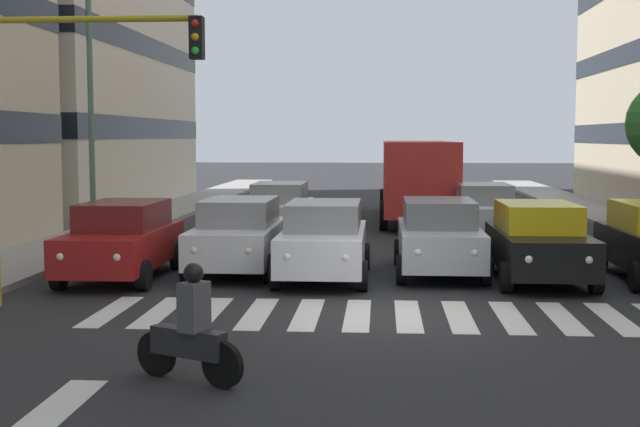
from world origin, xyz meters
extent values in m
plane|color=#262628|center=(0.00, 0.00, 0.00)|extent=(180.00, 180.00, 0.00)
cube|color=black|center=(14.52, -22.29, 3.54)|extent=(8.63, 18.46, 0.90)
cube|color=black|center=(14.52, -22.29, 7.08)|extent=(8.63, 18.46, 0.90)
cube|color=silver|center=(-4.05, 0.00, 0.00)|extent=(0.45, 2.80, 0.01)
cube|color=silver|center=(-3.15, 0.00, 0.00)|extent=(0.45, 2.80, 0.01)
cube|color=silver|center=(-2.25, 0.00, 0.00)|extent=(0.45, 2.80, 0.01)
cube|color=silver|center=(-1.35, 0.00, 0.00)|extent=(0.45, 2.80, 0.01)
cube|color=silver|center=(-0.45, 0.00, 0.00)|extent=(0.45, 2.80, 0.01)
cube|color=silver|center=(0.45, 0.00, 0.00)|extent=(0.45, 2.80, 0.01)
cube|color=silver|center=(1.35, 0.00, 0.00)|extent=(0.45, 2.80, 0.01)
cube|color=silver|center=(2.25, 0.00, 0.00)|extent=(0.45, 2.80, 0.01)
cube|color=silver|center=(3.15, 0.00, 0.00)|extent=(0.45, 2.80, 0.01)
cube|color=silver|center=(4.05, 0.00, 0.00)|extent=(0.45, 2.80, 0.01)
cube|color=silver|center=(4.95, 0.00, 0.00)|extent=(0.45, 2.80, 0.01)
cube|color=silver|center=(3.83, 5.50, 0.00)|extent=(0.50, 2.20, 0.01)
cylinder|color=black|center=(-5.18, -2.64, 0.32)|extent=(0.22, 0.64, 0.64)
cylinder|color=black|center=(-5.18, -5.55, 0.32)|extent=(0.22, 0.64, 0.64)
cube|color=black|center=(-3.41, -3.84, 0.72)|extent=(1.80, 4.40, 0.80)
cube|color=yellow|center=(-3.41, -4.04, 1.42)|extent=(1.58, 2.46, 0.60)
cylinder|color=black|center=(-4.31, -2.39, 0.32)|extent=(0.22, 0.64, 0.64)
cylinder|color=black|center=(-2.51, -2.39, 0.32)|extent=(0.22, 0.64, 0.64)
cylinder|color=black|center=(-4.31, -5.29, 0.32)|extent=(0.22, 0.64, 0.64)
cylinder|color=black|center=(-2.51, -5.29, 0.32)|extent=(0.22, 0.64, 0.64)
sphere|color=white|center=(-3.98, -1.69, 0.80)|extent=(0.18, 0.18, 0.18)
sphere|color=white|center=(-2.83, -1.69, 0.80)|extent=(0.18, 0.18, 0.18)
cube|color=#B2B7BC|center=(-1.30, -4.67, 0.72)|extent=(1.80, 4.40, 0.80)
cube|color=slate|center=(-1.30, -4.87, 1.42)|extent=(1.58, 2.46, 0.60)
cylinder|color=black|center=(-2.20, -3.22, 0.32)|extent=(0.22, 0.64, 0.64)
cylinder|color=black|center=(-0.40, -3.22, 0.32)|extent=(0.22, 0.64, 0.64)
cylinder|color=black|center=(-2.20, -6.13, 0.32)|extent=(0.22, 0.64, 0.64)
cylinder|color=black|center=(-0.40, -6.13, 0.32)|extent=(0.22, 0.64, 0.64)
sphere|color=white|center=(-1.87, -2.52, 0.80)|extent=(0.18, 0.18, 0.18)
sphere|color=white|center=(-0.72, -2.52, 0.80)|extent=(0.18, 0.18, 0.18)
cube|color=silver|center=(1.32, -3.81, 0.72)|extent=(1.80, 4.40, 0.80)
cube|color=gray|center=(1.32, -4.01, 1.42)|extent=(1.58, 2.46, 0.60)
cylinder|color=black|center=(0.42, -2.36, 0.32)|extent=(0.22, 0.64, 0.64)
cylinder|color=black|center=(2.22, -2.36, 0.32)|extent=(0.22, 0.64, 0.64)
cylinder|color=black|center=(0.42, -5.26, 0.32)|extent=(0.22, 0.64, 0.64)
cylinder|color=black|center=(2.22, -5.26, 0.32)|extent=(0.22, 0.64, 0.64)
sphere|color=white|center=(0.74, -1.66, 0.80)|extent=(0.18, 0.18, 0.18)
sphere|color=white|center=(1.89, -1.66, 0.80)|extent=(0.18, 0.18, 0.18)
cube|color=silver|center=(3.37, -4.64, 0.72)|extent=(1.80, 4.40, 0.80)
cube|color=gray|center=(3.37, -4.84, 1.42)|extent=(1.58, 2.46, 0.60)
cylinder|color=black|center=(2.47, -3.18, 0.32)|extent=(0.22, 0.64, 0.64)
cylinder|color=black|center=(4.27, -3.18, 0.32)|extent=(0.22, 0.64, 0.64)
cylinder|color=black|center=(2.47, -6.09, 0.32)|extent=(0.22, 0.64, 0.64)
cylinder|color=black|center=(4.27, -6.09, 0.32)|extent=(0.22, 0.64, 0.64)
sphere|color=white|center=(2.80, -2.49, 0.80)|extent=(0.18, 0.18, 0.18)
sphere|color=white|center=(3.95, -2.49, 0.80)|extent=(0.18, 0.18, 0.18)
cube|color=maroon|center=(5.82, -3.54, 0.72)|extent=(1.80, 4.40, 0.80)
cube|color=maroon|center=(5.82, -3.74, 1.42)|extent=(1.58, 2.46, 0.60)
cylinder|color=black|center=(4.92, -2.09, 0.32)|extent=(0.22, 0.64, 0.64)
cylinder|color=black|center=(6.72, -2.09, 0.32)|extent=(0.22, 0.64, 0.64)
cylinder|color=black|center=(4.92, -4.99, 0.32)|extent=(0.22, 0.64, 0.64)
cylinder|color=black|center=(6.72, -4.99, 0.32)|extent=(0.22, 0.64, 0.64)
sphere|color=white|center=(5.25, -1.39, 0.80)|extent=(0.18, 0.18, 0.18)
sphere|color=white|center=(6.40, -1.39, 0.80)|extent=(0.18, 0.18, 0.18)
cube|color=silver|center=(-3.13, -11.58, 0.72)|extent=(1.80, 4.40, 0.80)
cube|color=gray|center=(-3.13, -11.78, 1.42)|extent=(1.58, 2.46, 0.60)
cylinder|color=black|center=(-4.03, -10.13, 0.32)|extent=(0.22, 0.64, 0.64)
cylinder|color=black|center=(-2.23, -10.13, 0.32)|extent=(0.22, 0.64, 0.64)
cylinder|color=black|center=(-4.03, -13.03, 0.32)|extent=(0.22, 0.64, 0.64)
cylinder|color=black|center=(-2.23, -13.03, 0.32)|extent=(0.22, 0.64, 0.64)
sphere|color=white|center=(-3.70, -9.43, 0.80)|extent=(0.18, 0.18, 0.18)
sphere|color=white|center=(-2.55, -9.43, 0.80)|extent=(0.18, 0.18, 0.18)
cube|color=silver|center=(3.26, -11.73, 0.72)|extent=(1.80, 4.40, 0.80)
cube|color=gray|center=(3.26, -11.93, 1.42)|extent=(1.58, 2.46, 0.60)
cylinder|color=black|center=(2.36, -10.28, 0.32)|extent=(0.22, 0.64, 0.64)
cylinder|color=black|center=(4.16, -10.28, 0.32)|extent=(0.22, 0.64, 0.64)
cylinder|color=black|center=(2.36, -13.19, 0.32)|extent=(0.22, 0.64, 0.64)
cylinder|color=black|center=(4.16, -13.19, 0.32)|extent=(0.22, 0.64, 0.64)
sphere|color=white|center=(2.68, -9.58, 0.80)|extent=(0.18, 0.18, 0.18)
sphere|color=white|center=(3.83, -9.58, 0.80)|extent=(0.18, 0.18, 0.18)
cube|color=red|center=(-1.30, -17.65, 1.75)|extent=(2.50, 10.50, 2.50)
cube|color=black|center=(-1.30, -17.65, 2.30)|extent=(2.52, 9.87, 0.80)
cylinder|color=black|center=(-2.55, -13.97, 0.50)|extent=(0.28, 1.00, 1.00)
cylinder|color=black|center=(-0.05, -13.97, 0.50)|extent=(0.28, 1.00, 1.00)
cylinder|color=black|center=(-2.55, -20.80, 0.50)|extent=(0.28, 1.00, 1.00)
cylinder|color=black|center=(-0.05, -20.80, 0.50)|extent=(0.28, 1.00, 1.00)
cylinder|color=black|center=(3.01, 4.11, 0.30)|extent=(0.58, 0.36, 0.60)
cylinder|color=black|center=(2.03, 4.61, 0.30)|extent=(0.58, 0.36, 0.60)
cube|color=#232328|center=(2.52, 4.36, 0.52)|extent=(1.09, 0.71, 0.36)
cube|color=#4C4C51|center=(2.43, 4.40, 1.00)|extent=(0.41, 0.45, 0.64)
sphere|color=black|center=(2.43, 4.40, 1.44)|extent=(0.26, 0.26, 0.26)
cylinder|color=#AD991E|center=(5.32, -0.34, 5.30)|extent=(3.88, 0.12, 0.12)
cube|color=black|center=(3.37, -0.34, 4.95)|extent=(0.24, 0.28, 0.76)
sphere|color=red|center=(3.37, -0.19, 5.19)|extent=(0.14, 0.14, 0.14)
sphere|color=orange|center=(3.37, -0.19, 4.95)|extent=(0.14, 0.14, 0.14)
sphere|color=green|center=(3.37, -0.19, 4.71)|extent=(0.14, 0.14, 0.14)
cylinder|color=#4C6B56|center=(8.26, -8.78, 4.11)|extent=(0.16, 0.16, 7.92)
camera|label=1|loc=(0.04, 15.11, 3.18)|focal=48.16mm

